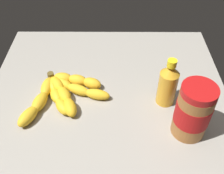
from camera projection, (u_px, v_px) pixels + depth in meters
ground_plane at (108, 110)px, 78.23cm from camera, size 72.98×79.08×3.50cm
banana_bunch at (62, 92)px, 78.72cm from camera, size 25.81×21.85×3.64cm
peanut_butter_jar at (193, 111)px, 65.38cm from camera, size 8.93×8.93×15.87cm
honey_bottle at (168, 84)px, 73.74cm from camera, size 5.32×5.32×15.34cm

